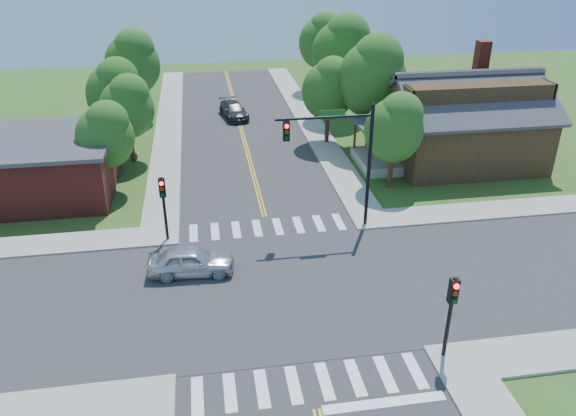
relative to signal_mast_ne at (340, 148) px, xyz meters
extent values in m
plane|color=#3A581B|center=(-3.91, -5.59, -4.85)|extent=(100.00, 100.00, 0.00)
cube|color=#2D2D30|center=(-3.91, -5.59, -4.83)|extent=(10.00, 90.00, 0.04)
cube|color=#2D2D30|center=(-3.91, -5.59, -4.83)|extent=(90.00, 10.00, 0.04)
cube|color=#2D2D30|center=(-3.91, -5.59, -4.85)|extent=(10.20, 10.20, 0.06)
cube|color=#9E9B93|center=(2.19, 19.41, -4.78)|extent=(2.20, 40.00, 0.14)
cube|color=#9E9B93|center=(-10.01, 19.41, -4.78)|extent=(2.20, 40.00, 0.14)
cube|color=white|center=(-8.11, 0.61, -4.80)|extent=(0.45, 2.00, 0.01)
cube|color=white|center=(-6.91, 0.61, -4.80)|extent=(0.45, 2.00, 0.01)
cube|color=white|center=(-5.71, 0.61, -4.80)|extent=(0.45, 2.00, 0.01)
cube|color=white|center=(-4.51, 0.61, -4.80)|extent=(0.45, 2.00, 0.01)
cube|color=white|center=(-3.31, 0.61, -4.80)|extent=(0.45, 2.00, 0.01)
cube|color=white|center=(-2.11, 0.61, -4.80)|extent=(0.45, 2.00, 0.01)
cube|color=white|center=(-0.91, 0.61, -4.80)|extent=(0.45, 2.00, 0.01)
cube|color=white|center=(0.29, 0.61, -4.80)|extent=(0.45, 2.00, 0.01)
cube|color=white|center=(-8.11, -11.79, -4.80)|extent=(0.45, 2.00, 0.01)
cube|color=white|center=(-6.91, -11.79, -4.80)|extent=(0.45, 2.00, 0.01)
cube|color=white|center=(-5.71, -11.79, -4.80)|extent=(0.45, 2.00, 0.01)
cube|color=white|center=(-4.51, -11.79, -4.80)|extent=(0.45, 2.00, 0.01)
cube|color=white|center=(-3.31, -11.79, -4.80)|extent=(0.45, 2.00, 0.01)
cube|color=white|center=(-2.11, -11.79, -4.80)|extent=(0.45, 2.00, 0.01)
cube|color=white|center=(-0.91, -11.79, -4.80)|extent=(0.45, 2.00, 0.01)
cube|color=white|center=(0.29, -11.79, -4.80)|extent=(0.45, 2.00, 0.01)
cube|color=yellow|center=(-4.01, 20.66, -4.80)|extent=(0.10, 37.50, 0.01)
cube|color=yellow|center=(-3.81, 20.66, -4.80)|extent=(0.10, 37.50, 0.01)
cube|color=white|center=(-1.41, -13.19, -4.85)|extent=(4.60, 0.45, 0.09)
cylinder|color=black|center=(1.69, 0.01, -1.25)|extent=(0.20, 0.20, 7.20)
cylinder|color=black|center=(-0.91, 0.01, 1.75)|extent=(5.20, 0.14, 0.14)
cube|color=#19591E|center=(-0.51, -0.04, 2.00)|extent=(1.40, 0.04, 0.30)
cube|color=black|center=(-2.91, 0.01, 1.12)|extent=(0.34, 0.28, 1.05)
sphere|color=#FF0C0C|center=(-2.91, -0.16, 1.44)|extent=(0.22, 0.22, 0.22)
sphere|color=#3F2605|center=(-2.91, -0.16, 1.12)|extent=(0.22, 0.22, 0.22)
sphere|color=#05330F|center=(-2.91, -0.16, 0.80)|extent=(0.22, 0.22, 0.22)
cylinder|color=black|center=(1.69, -11.19, -2.95)|extent=(0.16, 0.16, 3.80)
cube|color=black|center=(1.69, -11.19, -1.63)|extent=(0.34, 0.28, 1.05)
sphere|color=#FF0C0C|center=(1.69, -11.36, -1.31)|extent=(0.22, 0.22, 0.22)
sphere|color=#3F2605|center=(1.69, -11.36, -1.63)|extent=(0.22, 0.22, 0.22)
sphere|color=#05330F|center=(1.69, -11.36, -1.95)|extent=(0.22, 0.22, 0.22)
cylinder|color=black|center=(-9.51, 0.01, -2.95)|extent=(0.16, 0.16, 3.80)
cube|color=black|center=(-9.51, 0.01, -1.63)|extent=(0.34, 0.28, 1.05)
sphere|color=#FF0C0C|center=(-9.51, -0.16, -1.31)|extent=(0.22, 0.22, 0.22)
sphere|color=#3F2605|center=(-9.51, -0.16, -1.63)|extent=(0.22, 0.22, 0.22)
sphere|color=#05330F|center=(-9.51, -0.16, -1.95)|extent=(0.22, 0.22, 0.22)
cube|color=#352312|center=(11.29, 8.61, -2.85)|extent=(10.00, 8.00, 4.00)
cube|color=#9E9B93|center=(4.99, 8.61, -4.50)|extent=(2.60, 4.50, 0.70)
cylinder|color=#352312|center=(3.89, 6.61, -3.25)|extent=(0.18, 0.18, 2.50)
cylinder|color=#352312|center=(3.89, 10.61, -3.25)|extent=(0.18, 0.18, 2.50)
cube|color=#38383D|center=(4.99, 8.61, -1.90)|extent=(2.80, 4.80, 0.18)
cube|color=maroon|center=(13.79, 12.11, -1.30)|extent=(0.90, 0.90, 7.11)
cube|color=maroon|center=(-18.11, 7.61, -3.10)|extent=(10.00, 8.00, 3.50)
cube|color=#38383D|center=(-18.11, 7.61, -1.25)|extent=(10.40, 8.40, 0.25)
cylinder|color=#382314|center=(4.76, 4.95, -3.65)|extent=(0.34, 0.34, 2.40)
ellipsoid|color=#1F5719|center=(4.76, 4.95, -0.94)|extent=(3.79, 3.60, 4.16)
sphere|color=#1F5719|center=(5.06, 4.75, 0.20)|extent=(2.78, 2.78, 2.78)
cylinder|color=#382314|center=(5.45, 12.36, -3.23)|extent=(0.34, 0.34, 3.24)
ellipsoid|color=#1F5719|center=(5.45, 12.36, 0.44)|extent=(5.12, 4.87, 5.63)
sphere|color=#1F5719|center=(5.75, 12.16, 1.98)|extent=(3.76, 3.76, 3.76)
cylinder|color=#382314|center=(5.21, 20.32, -3.16)|extent=(0.34, 0.34, 3.39)
ellipsoid|color=#1F5719|center=(5.21, 20.32, 0.68)|extent=(5.35, 5.08, 5.88)
sphere|color=#1F5719|center=(5.51, 20.12, 2.28)|extent=(3.92, 3.92, 3.92)
cylinder|color=#382314|center=(5.40, 29.32, -3.36)|extent=(0.34, 0.34, 2.97)
ellipsoid|color=#1F5719|center=(5.40, 29.32, 0.00)|extent=(4.69, 4.46, 5.16)
sphere|color=#1F5719|center=(5.70, 29.12, 1.41)|extent=(3.44, 3.44, 3.44)
cylinder|color=#382314|center=(-13.21, 7.09, -3.71)|extent=(0.34, 0.34, 2.28)
ellipsoid|color=#1F5719|center=(-13.21, 7.09, -1.14)|extent=(3.60, 3.42, 3.95)
sphere|color=#1F5719|center=(-12.91, 6.89, -0.06)|extent=(2.64, 2.64, 2.64)
cylinder|color=#382314|center=(-13.30, 14.59, -3.51)|extent=(0.34, 0.34, 2.67)
ellipsoid|color=#1F5719|center=(-13.30, 14.59, -0.49)|extent=(4.22, 4.01, 4.64)
sphere|color=#1F5719|center=(-13.00, 14.39, 0.78)|extent=(3.10, 3.10, 3.10)
cylinder|color=#382314|center=(-12.67, 22.40, -3.37)|extent=(0.34, 0.34, 2.95)
ellipsoid|color=#1F5719|center=(-12.67, 22.40, -0.03)|extent=(4.66, 4.43, 5.13)
sphere|color=#1F5719|center=(-12.37, 22.20, 1.37)|extent=(3.42, 3.42, 3.42)
cylinder|color=#382314|center=(-13.12, 30.95, -3.68)|extent=(0.34, 0.34, 2.34)
ellipsoid|color=#1F5719|center=(-13.12, 30.95, -1.03)|extent=(3.70, 3.51, 4.07)
sphere|color=#1F5719|center=(-12.82, 30.75, 0.08)|extent=(2.71, 2.71, 2.71)
cylinder|color=#382314|center=(2.51, 13.77, -3.57)|extent=(0.34, 0.34, 2.56)
ellipsoid|color=#1F5719|center=(2.51, 13.77, -0.67)|extent=(4.04, 3.84, 4.45)
sphere|color=#1F5719|center=(2.81, 13.57, 0.54)|extent=(2.96, 2.96, 2.96)
cylinder|color=#382314|center=(-12.34, 12.29, -3.64)|extent=(0.34, 0.34, 2.42)
ellipsoid|color=#1F5719|center=(-12.34, 12.29, -0.91)|extent=(3.82, 3.63, 4.20)
sphere|color=#1F5719|center=(-12.04, 12.09, 0.24)|extent=(2.80, 2.80, 2.80)
imported|color=silver|center=(-8.23, -3.49, -4.13)|extent=(2.24, 4.45, 1.44)
imported|color=#2C2F31|center=(-4.28, 21.43, -4.18)|extent=(3.55, 5.32, 1.35)
camera|label=1|loc=(-7.25, -27.40, 10.69)|focal=35.00mm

